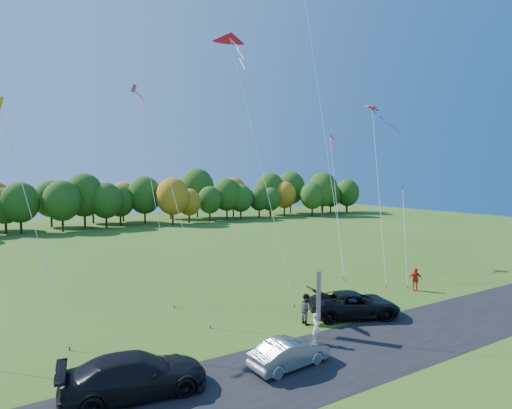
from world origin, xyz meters
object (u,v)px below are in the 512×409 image
silver_sedan (290,353)px  black_suv (354,304)px  feather_flag (318,296)px  person_east (415,279)px

silver_sedan → black_suv: bearing=-70.7°
black_suv → silver_sedan: (-7.51, -3.48, -0.13)m
black_suv → feather_flag: (-4.00, -1.25, 1.50)m
silver_sedan → person_east: 16.74m
black_suv → silver_sedan: 8.28m
person_east → feather_flag: bearing=-134.2°
black_suv → person_east: 8.55m
black_suv → feather_flag: feather_flag is taller
person_east → feather_flag: feather_flag is taller
silver_sedan → person_east: size_ratio=2.23×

